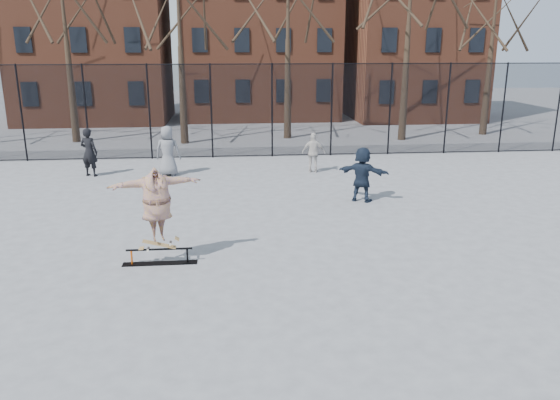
{
  "coord_description": "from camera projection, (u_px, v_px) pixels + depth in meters",
  "views": [
    {
      "loc": [
        -0.7,
        -10.55,
        4.73
      ],
      "look_at": [
        0.45,
        1.5,
        1.28
      ],
      "focal_mm": 35.0,
      "sensor_mm": 36.0,
      "label": 1
    }
  ],
  "objects": [
    {
      "name": "bystander_navy",
      "position": [
        362.0,
        174.0,
        16.92
      ],
      "size": [
        1.65,
        1.22,
        1.72
      ],
      "primitive_type": "imported",
      "rotation": [
        0.0,
        0.0,
        2.63
      ],
      "color": "#1B2536",
      "rests_on": "ground"
    },
    {
      "name": "bystander_black",
      "position": [
        89.0,
        152.0,
        20.19
      ],
      "size": [
        0.77,
        0.63,
        1.81
      ],
      "primitive_type": "imported",
      "rotation": [
        0.0,
        0.0,
        2.79
      ],
      "color": "black",
      "rests_on": "ground"
    },
    {
      "name": "skater",
      "position": [
        157.0,
        209.0,
        11.9
      ],
      "size": [
        2.1,
        1.12,
        1.65
      ],
      "primitive_type": "imported",
      "rotation": [
        0.0,
        0.0,
        0.3
      ],
      "color": "#793E9B",
      "rests_on": "skateboard"
    },
    {
      "name": "rowhouses",
      "position": [
        248.0,
        23.0,
        34.76
      ],
      "size": [
        29.0,
        7.0,
        13.0
      ],
      "color": "brown",
      "rests_on": "ground"
    },
    {
      "name": "skateboard",
      "position": [
        159.0,
        246.0,
        12.13
      ],
      "size": [
        0.8,
        0.19,
        0.1
      ],
      "primitive_type": null,
      "color": "olive",
      "rests_on": "skate_rail"
    },
    {
      "name": "bystander_grey",
      "position": [
        168.0,
        151.0,
        20.27
      ],
      "size": [
        0.98,
        0.7,
        1.87
      ],
      "primitive_type": "imported",
      "rotation": [
        0.0,
        0.0,
        3.02
      ],
      "color": "slate",
      "rests_on": "ground"
    },
    {
      "name": "fence",
      "position": [
        244.0,
        110.0,
        23.34
      ],
      "size": [
        34.03,
        0.07,
        4.0
      ],
      "color": "black",
      "rests_on": "ground"
    },
    {
      "name": "bystander_white",
      "position": [
        314.0,
        153.0,
        20.83
      ],
      "size": [
        0.95,
        0.56,
        1.53
      ],
      "primitive_type": "imported",
      "rotation": [
        0.0,
        0.0,
        2.92
      ],
      "color": "beige",
      "rests_on": "ground"
    },
    {
      "name": "ground",
      "position": [
        266.0,
        279.0,
        11.46
      ],
      "size": [
        100.0,
        100.0,
        0.0
      ],
      "primitive_type": "plane",
      "color": "slate"
    },
    {
      "name": "skate_rail",
      "position": [
        160.0,
        258.0,
        12.21
      ],
      "size": [
        1.66,
        0.25,
        0.36
      ],
      "color": "black",
      "rests_on": "ground"
    }
  ]
}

